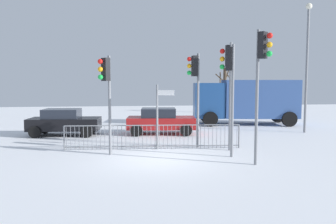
{
  "coord_description": "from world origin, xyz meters",
  "views": [
    {
      "loc": [
        -1.18,
        -12.29,
        2.87
      ],
      "look_at": [
        0.75,
        2.8,
        1.56
      ],
      "focal_mm": 35.5,
      "sensor_mm": 36.0,
      "label": 1
    }
  ],
  "objects_px": {
    "traffic_light_mid_left": "(230,72)",
    "direction_sign_post": "(159,113)",
    "street_lamp": "(307,55)",
    "car_black_near": "(64,122)",
    "bare_tree_left": "(225,88)",
    "delivery_truck": "(246,100)",
    "traffic_light_foreground_right": "(195,79)",
    "traffic_light_mid_right": "(106,82)",
    "traffic_light_rear_right": "(229,75)",
    "car_red_trailing": "(161,121)",
    "traffic_light_foreground_left": "(261,66)"
  },
  "relations": [
    {
      "from": "traffic_light_mid_left",
      "to": "direction_sign_post",
      "type": "bearing_deg",
      "value": 168.74
    },
    {
      "from": "street_lamp",
      "to": "car_black_near",
      "type": "bearing_deg",
      "value": 177.25
    },
    {
      "from": "street_lamp",
      "to": "bare_tree_left",
      "type": "bearing_deg",
      "value": 93.57
    },
    {
      "from": "traffic_light_mid_left",
      "to": "car_black_near",
      "type": "height_order",
      "value": "traffic_light_mid_left"
    },
    {
      "from": "traffic_light_mid_left",
      "to": "delivery_truck",
      "type": "xyz_separation_m",
      "value": [
        3.94,
        8.5,
        -1.62
      ]
    },
    {
      "from": "direction_sign_post",
      "to": "traffic_light_foreground_right",
      "type": "bearing_deg",
      "value": 24.61
    },
    {
      "from": "bare_tree_left",
      "to": "traffic_light_mid_right",
      "type": "bearing_deg",
      "value": -119.86
    },
    {
      "from": "traffic_light_rear_right",
      "to": "bare_tree_left",
      "type": "height_order",
      "value": "bare_tree_left"
    },
    {
      "from": "traffic_light_mid_right",
      "to": "car_red_trailing",
      "type": "height_order",
      "value": "traffic_light_mid_right"
    },
    {
      "from": "direction_sign_post",
      "to": "delivery_truck",
      "type": "height_order",
      "value": "delivery_truck"
    },
    {
      "from": "car_black_near",
      "to": "bare_tree_left",
      "type": "height_order",
      "value": "bare_tree_left"
    },
    {
      "from": "traffic_light_rear_right",
      "to": "street_lamp",
      "type": "bearing_deg",
      "value": -25.49
    },
    {
      "from": "direction_sign_post",
      "to": "street_lamp",
      "type": "distance_m",
      "value": 10.18
    },
    {
      "from": "car_red_trailing",
      "to": "car_black_near",
      "type": "bearing_deg",
      "value": -175.8
    },
    {
      "from": "direction_sign_post",
      "to": "car_black_near",
      "type": "xyz_separation_m",
      "value": [
        -4.8,
        4.51,
        -0.82
      ]
    },
    {
      "from": "traffic_light_mid_left",
      "to": "car_red_trailing",
      "type": "xyz_separation_m",
      "value": [
        -2.46,
        4.82,
        -2.6
      ]
    },
    {
      "from": "car_black_near",
      "to": "street_lamp",
      "type": "height_order",
      "value": "street_lamp"
    },
    {
      "from": "traffic_light_mid_left",
      "to": "car_black_near",
      "type": "distance_m",
      "value": 9.61
    },
    {
      "from": "traffic_light_mid_left",
      "to": "delivery_truck",
      "type": "distance_m",
      "value": 9.51
    },
    {
      "from": "traffic_light_mid_right",
      "to": "traffic_light_foreground_right",
      "type": "height_order",
      "value": "traffic_light_foreground_right"
    },
    {
      "from": "car_black_near",
      "to": "delivery_truck",
      "type": "height_order",
      "value": "delivery_truck"
    },
    {
      "from": "car_black_near",
      "to": "car_red_trailing",
      "type": "distance_m",
      "value": 5.34
    },
    {
      "from": "traffic_light_mid_right",
      "to": "car_red_trailing",
      "type": "xyz_separation_m",
      "value": [
        2.71,
        5.3,
        -2.14
      ]
    },
    {
      "from": "delivery_truck",
      "to": "bare_tree_left",
      "type": "height_order",
      "value": "bare_tree_left"
    },
    {
      "from": "traffic_light_foreground_right",
      "to": "traffic_light_rear_right",
      "type": "bearing_deg",
      "value": -161.25
    },
    {
      "from": "car_black_near",
      "to": "traffic_light_mid_left",
      "type": "bearing_deg",
      "value": -28.66
    },
    {
      "from": "traffic_light_rear_right",
      "to": "traffic_light_mid_left",
      "type": "relative_size",
      "value": 0.95
    },
    {
      "from": "car_black_near",
      "to": "car_red_trailing",
      "type": "bearing_deg",
      "value": 2.19
    },
    {
      "from": "traffic_light_foreground_right",
      "to": "delivery_truck",
      "type": "height_order",
      "value": "traffic_light_foreground_right"
    },
    {
      "from": "traffic_light_mid_left",
      "to": "car_black_near",
      "type": "xyz_separation_m",
      "value": [
        -7.8,
        4.99,
        -2.6
      ]
    },
    {
      "from": "traffic_light_mid_left",
      "to": "direction_sign_post",
      "type": "distance_m",
      "value": 3.51
    },
    {
      "from": "car_black_near",
      "to": "car_red_trailing",
      "type": "xyz_separation_m",
      "value": [
        5.34,
        -0.16,
        0.0
      ]
    },
    {
      "from": "traffic_light_rear_right",
      "to": "direction_sign_post",
      "type": "bearing_deg",
      "value": 77.66
    },
    {
      "from": "traffic_light_foreground_left",
      "to": "car_red_trailing",
      "type": "xyz_separation_m",
      "value": [
        -2.68,
        7.65,
        -2.68
      ]
    },
    {
      "from": "traffic_light_foreground_right",
      "to": "traffic_light_rear_right",
      "type": "height_order",
      "value": "traffic_light_rear_right"
    },
    {
      "from": "car_red_trailing",
      "to": "delivery_truck",
      "type": "relative_size",
      "value": 0.54
    },
    {
      "from": "traffic_light_foreground_left",
      "to": "delivery_truck",
      "type": "bearing_deg",
      "value": -148.63
    },
    {
      "from": "traffic_light_mid_right",
      "to": "street_lamp",
      "type": "distance_m",
      "value": 12.24
    },
    {
      "from": "traffic_light_foreground_left",
      "to": "direction_sign_post",
      "type": "bearing_deg",
      "value": -86.25
    },
    {
      "from": "traffic_light_mid_right",
      "to": "traffic_light_foreground_right",
      "type": "xyz_separation_m",
      "value": [
        3.81,
        1.18,
        0.16
      ]
    },
    {
      "from": "traffic_light_foreground_left",
      "to": "traffic_light_foreground_right",
      "type": "relative_size",
      "value": 1.13
    },
    {
      "from": "delivery_truck",
      "to": "traffic_light_rear_right",
      "type": "bearing_deg",
      "value": 73.71
    },
    {
      "from": "traffic_light_foreground_right",
      "to": "car_black_near",
      "type": "distance_m",
      "value": 8.07
    },
    {
      "from": "traffic_light_foreground_right",
      "to": "car_black_near",
      "type": "height_order",
      "value": "traffic_light_foreground_right"
    },
    {
      "from": "direction_sign_post",
      "to": "traffic_light_mid_right",
      "type": "bearing_deg",
      "value": -139.43
    },
    {
      "from": "traffic_light_foreground_right",
      "to": "traffic_light_mid_left",
      "type": "height_order",
      "value": "traffic_light_mid_left"
    },
    {
      "from": "traffic_light_foreground_left",
      "to": "traffic_light_foreground_right",
      "type": "bearing_deg",
      "value": -106.4
    },
    {
      "from": "traffic_light_mid_right",
      "to": "direction_sign_post",
      "type": "relative_size",
      "value": 1.4
    },
    {
      "from": "traffic_light_mid_right",
      "to": "traffic_light_mid_left",
      "type": "distance_m",
      "value": 5.21
    },
    {
      "from": "traffic_light_foreground_right",
      "to": "bare_tree_left",
      "type": "xyz_separation_m",
      "value": [
        6.51,
        16.81,
        -0.68
      ]
    }
  ]
}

